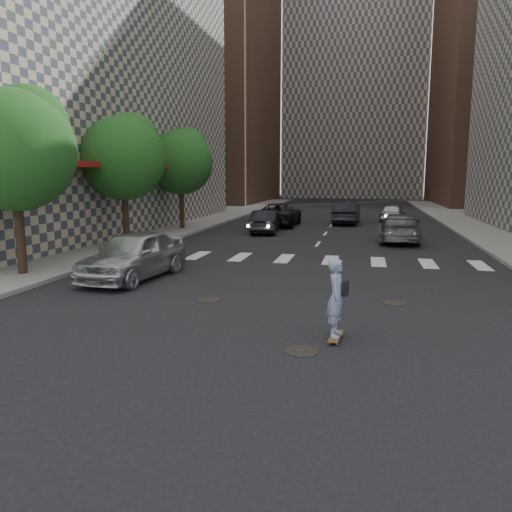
{
  "coord_description": "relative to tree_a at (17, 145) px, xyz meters",
  "views": [
    {
      "loc": [
        2.37,
        -12.32,
        3.59
      ],
      "look_at": [
        -0.65,
        1.56,
        1.3
      ],
      "focal_mm": 35.0,
      "sensor_mm": 36.0,
      "label": 1
    }
  ],
  "objects": [
    {
      "name": "building_left",
      "position": [
        -9.03,
        15.35,
        7.84
      ],
      "size": [
        16.4,
        33.0,
        25.0
      ],
      "color": "tan",
      "rests_on": "ground"
    },
    {
      "name": "tower_left",
      "position": [
        -10.55,
        51.86,
        15.35
      ],
      "size": [
        18.0,
        24.0,
        40.0
      ],
      "primitive_type": "cube",
      "color": "brown",
      "rests_on": "ground"
    },
    {
      "name": "traffic_car_b",
      "position": [
        13.7,
        12.7,
        -3.87
      ],
      "size": [
        2.35,
        5.41,
        1.55
      ],
      "primitive_type": "imported",
      "rotation": [
        0.0,
        0.0,
        3.11
      ],
      "color": "#55585D",
      "rests_on": "ground"
    },
    {
      "name": "sidewalk_left",
      "position": [
        -5.05,
        16.86,
        -4.57
      ],
      "size": [
        13.0,
        80.0,
        0.15
      ],
      "primitive_type": "cube",
      "color": "gray",
      "rests_on": "ground"
    },
    {
      "name": "traffic_car_e",
      "position": [
        10.49,
        22.53,
        -3.83
      ],
      "size": [
        1.96,
        5.02,
        1.63
      ],
      "primitive_type": "imported",
      "rotation": [
        0.0,
        0.0,
        3.09
      ],
      "color": "black",
      "rests_on": "ground"
    },
    {
      "name": "traffic_car_d",
      "position": [
        13.95,
        24.59,
        -3.92
      ],
      "size": [
        2.28,
        4.45,
        1.45
      ],
      "primitive_type": "imported",
      "rotation": [
        0.0,
        0.0,
        3.0
      ],
      "color": "#9E9FA5",
      "rests_on": "ground"
    },
    {
      "name": "tree_c",
      "position": [
        0.0,
        16.0,
        0.0
      ],
      "size": [
        4.2,
        4.2,
        6.6
      ],
      "color": "#382619",
      "rests_on": "sidewalk_left"
    },
    {
      "name": "ground",
      "position": [
        9.45,
        -3.14,
        -4.65
      ],
      "size": [
        160.0,
        160.0,
        0.0
      ],
      "primitive_type": "plane",
      "color": "black",
      "rests_on": "ground"
    },
    {
      "name": "tree_b",
      "position": [
        0.0,
        8.0,
        0.0
      ],
      "size": [
        4.2,
        4.2,
        6.6
      ],
      "color": "#382619",
      "rests_on": "sidewalk_left"
    },
    {
      "name": "traffic_car_a",
      "position": [
        5.71,
        15.33,
        -3.93
      ],
      "size": [
        1.96,
        4.5,
        1.44
      ],
      "primitive_type": "imported",
      "rotation": [
        0.0,
        0.0,
        3.24
      ],
      "color": "black",
      "rests_on": "ground"
    },
    {
      "name": "manhole_a",
      "position": [
        10.65,
        -5.64,
        -4.64
      ],
      "size": [
        0.7,
        0.7,
        0.02
      ],
      "primitive_type": "cylinder",
      "color": "black",
      "rests_on": "ground"
    },
    {
      "name": "traffic_car_c",
      "position": [
        5.74,
        20.19,
        -3.83
      ],
      "size": [
        2.74,
        5.9,
        1.64
      ],
      "primitive_type": "imported",
      "rotation": [
        0.0,
        0.0,
        3.14
      ],
      "color": "black",
      "rests_on": "ground"
    },
    {
      "name": "manhole_c",
      "position": [
        12.75,
        -1.14,
        -4.64
      ],
      "size": [
        0.7,
        0.7,
        0.02
      ],
      "primitive_type": "cylinder",
      "color": "black",
      "rests_on": "ground"
    },
    {
      "name": "skateboarder",
      "position": [
        11.3,
        -4.72,
        -3.68
      ],
      "size": [
        0.49,
        0.94,
        1.84
      ],
      "rotation": [
        0.0,
        0.0,
        -0.09
      ],
      "color": "brown",
      "rests_on": "ground"
    },
    {
      "name": "silver_sedan",
      "position": [
        3.95,
        0.52,
        -3.79
      ],
      "size": [
        2.54,
        5.19,
        1.7
      ],
      "primitive_type": "imported",
      "rotation": [
        0.0,
        0.0,
        -0.11
      ],
      "color": "#B3B6BA",
      "rests_on": "ground"
    },
    {
      "name": "tree_a",
      "position": [
        0.0,
        0.0,
        0.0
      ],
      "size": [
        4.2,
        4.2,
        6.6
      ],
      "color": "#382619",
      "rests_on": "sidewalk_left"
    },
    {
      "name": "manhole_b",
      "position": [
        7.45,
        -1.94,
        -4.64
      ],
      "size": [
        0.7,
        0.7,
        0.02
      ],
      "primitive_type": "cylinder",
      "color": "black",
      "rests_on": "ground"
    },
    {
      "name": "tower_center",
      "position": [
        9.45,
        74.86,
        19.35
      ],
      "size": [
        22.0,
        20.0,
        48.0
      ],
      "primitive_type": "cube",
      "color": "#ADA08E",
      "rests_on": "ground"
    }
  ]
}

